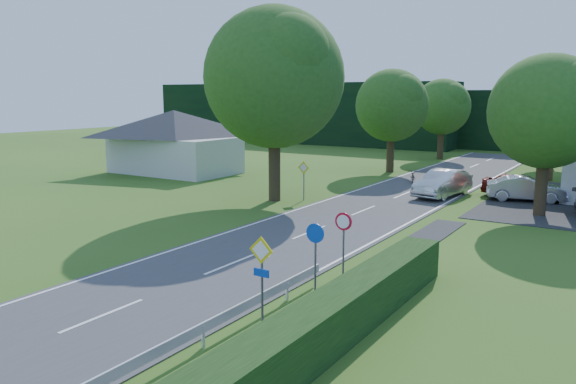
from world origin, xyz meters
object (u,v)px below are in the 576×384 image
Objects in this scene: streetlight at (542,130)px; motorcycle at (413,176)px; moving_car at (443,183)px; parked_car_red at (519,186)px; parked_car_silver_a at (526,189)px.

streetlight is 11.31m from motorcycle.
moving_car is at bearing 172.45° from streetlight.
streetlight is 4.98m from parked_car_red.
streetlight is 1.56× the size of moving_car.
moving_car is 4.92m from parked_car_silver_a.
streetlight reaches higher than motorcycle.
parked_car_red reaches higher than motorcycle.
motorcycle is at bearing 54.52° from parked_car_silver_a.
streetlight is 1.81× the size of parked_car_red.
streetlight is 4.33× the size of motorcycle.
moving_car is at bearing 89.74° from parked_car_silver_a.
motorcycle is at bearing 150.92° from streetlight.
moving_car reaches higher than motorcycle.
streetlight is 4.27m from parked_car_silver_a.
streetlight reaches higher than parked_car_silver_a.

